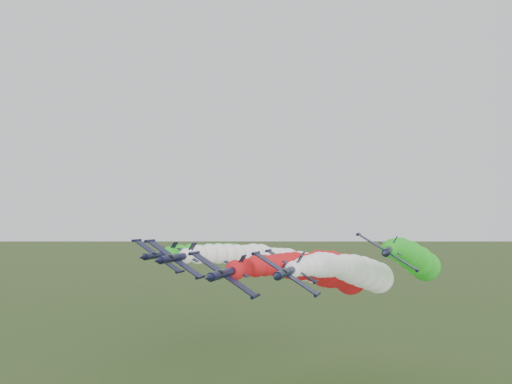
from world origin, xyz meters
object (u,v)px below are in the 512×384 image
(jet_lead, at_px, (329,273))
(jet_outer_left, at_px, (272,262))
(jet_inner_left, at_px, (290,264))
(jet_outer_right, at_px, (416,260))
(jet_inner_right, at_px, (362,273))
(jet_trail, at_px, (354,268))

(jet_lead, height_order, jet_outer_left, jet_outer_left)
(jet_lead, xyz_separation_m, jet_outer_left, (-20.67, 18.88, 0.54))
(jet_inner_left, height_order, jet_outer_right, jet_outer_right)
(jet_inner_right, distance_m, jet_trail, 21.06)
(jet_lead, distance_m, jet_outer_right, 28.68)
(jet_inner_right, bearing_deg, jet_trail, 102.97)
(jet_lead, relative_size, jet_trail, 1.01)
(jet_outer_right, height_order, jet_trail, jet_outer_right)
(jet_outer_left, height_order, jet_trail, jet_outer_left)
(jet_lead, bearing_deg, jet_outer_right, 43.52)
(jet_lead, distance_m, jet_outer_left, 28.00)
(jet_lead, xyz_separation_m, jet_inner_right, (7.41, 6.45, -0.35))
(jet_inner_left, height_order, jet_inner_right, jet_inner_left)
(jet_outer_right, bearing_deg, jet_trail, 158.09)
(jet_inner_right, height_order, jet_outer_right, jet_outer_right)
(jet_inner_left, bearing_deg, jet_inner_right, -3.46)
(jet_inner_right, relative_size, jet_outer_left, 1.00)
(jet_outer_left, distance_m, jet_outer_right, 41.45)
(jet_lead, relative_size, jet_outer_left, 1.00)
(jet_inner_left, relative_size, jet_inner_right, 1.00)
(jet_inner_right, relative_size, jet_trail, 1.01)
(jet_inner_left, distance_m, jet_inner_right, 19.50)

